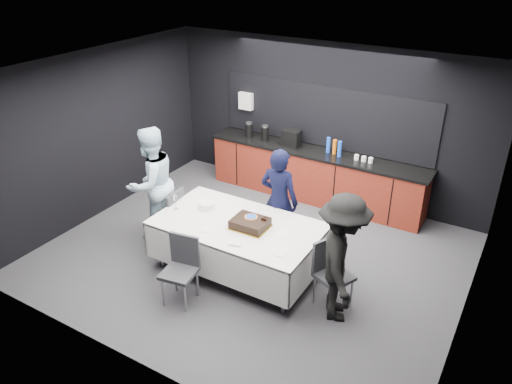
% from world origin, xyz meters
% --- Properties ---
extents(ground, '(6.00, 6.00, 0.00)m').
position_xyz_m(ground, '(0.00, 0.00, 0.00)').
color(ground, '#3E3E43').
rests_on(ground, ground).
extents(room_shell, '(6.04, 5.04, 2.82)m').
position_xyz_m(room_shell, '(0.00, 0.00, 1.86)').
color(room_shell, white).
rests_on(room_shell, ground).
extents(kitchenette, '(4.10, 0.64, 2.05)m').
position_xyz_m(kitchenette, '(-0.02, 2.22, 0.54)').
color(kitchenette, maroon).
rests_on(kitchenette, ground).
extents(party_table, '(2.32, 1.32, 0.78)m').
position_xyz_m(party_table, '(0.00, -0.40, 0.64)').
color(party_table, '#99999E').
rests_on(party_table, ground).
extents(cake_assembly, '(0.52, 0.43, 0.16)m').
position_xyz_m(cake_assembly, '(0.20, -0.40, 0.84)').
color(cake_assembly, yellow).
rests_on(cake_assembly, party_table).
extents(plate_stack, '(0.23, 0.23, 0.10)m').
position_xyz_m(plate_stack, '(-0.63, -0.27, 0.83)').
color(plate_stack, white).
rests_on(plate_stack, party_table).
extents(loose_plate_near, '(0.18, 0.18, 0.01)m').
position_xyz_m(loose_plate_near, '(-0.30, -0.76, 0.78)').
color(loose_plate_near, white).
rests_on(loose_plate_near, party_table).
extents(loose_plate_right_a, '(0.20, 0.20, 0.01)m').
position_xyz_m(loose_plate_right_a, '(0.69, -0.30, 0.78)').
color(loose_plate_right_a, white).
rests_on(loose_plate_right_a, party_table).
extents(loose_plate_right_b, '(0.21, 0.21, 0.01)m').
position_xyz_m(loose_plate_right_b, '(0.84, -0.73, 0.78)').
color(loose_plate_right_b, white).
rests_on(loose_plate_right_b, party_table).
extents(loose_plate_far, '(0.20, 0.20, 0.01)m').
position_xyz_m(loose_plate_far, '(0.01, -0.07, 0.78)').
color(loose_plate_far, white).
rests_on(loose_plate_far, party_table).
extents(fork_pile, '(0.18, 0.14, 0.03)m').
position_xyz_m(fork_pile, '(0.26, -0.87, 0.79)').
color(fork_pile, white).
rests_on(fork_pile, party_table).
extents(champagne_flute, '(0.06, 0.06, 0.22)m').
position_xyz_m(champagne_flute, '(-1.00, -0.51, 0.94)').
color(champagne_flute, white).
rests_on(champagne_flute, party_table).
extents(chair_left, '(0.46, 0.46, 0.92)m').
position_xyz_m(chair_left, '(-1.27, -0.34, 0.53)').
color(chair_left, '#2F3035').
rests_on(chair_left, ground).
extents(chair_right, '(0.56, 0.56, 0.92)m').
position_xyz_m(chair_right, '(1.41, -0.40, 0.53)').
color(chair_right, '#2F3035').
rests_on(chair_right, ground).
extents(chair_near, '(0.48, 0.48, 0.92)m').
position_xyz_m(chair_near, '(-0.29, -1.31, 0.53)').
color(chair_near, '#2F3035').
rests_on(chair_near, ground).
extents(person_center, '(0.62, 0.41, 1.67)m').
position_xyz_m(person_center, '(0.23, 0.39, 0.83)').
color(person_center, black).
rests_on(person_center, ground).
extents(person_left, '(0.81, 0.97, 1.82)m').
position_xyz_m(person_left, '(-1.70, -0.24, 0.91)').
color(person_left, '#C3E4F5').
rests_on(person_left, ground).
extents(person_right, '(1.04, 1.27, 1.71)m').
position_xyz_m(person_right, '(1.61, -0.57, 0.86)').
color(person_right, black).
rests_on(person_right, ground).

